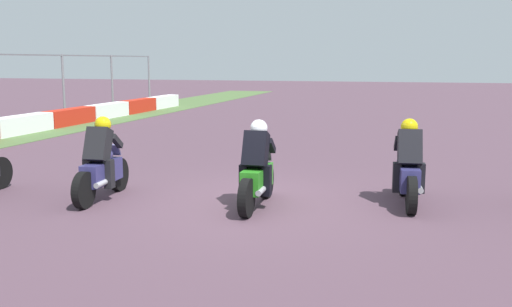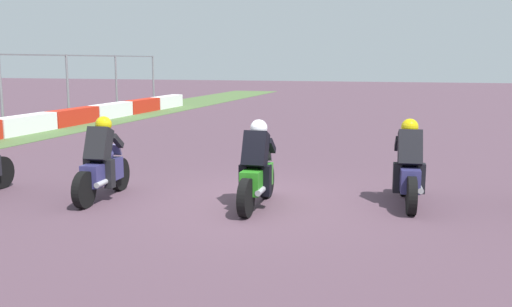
# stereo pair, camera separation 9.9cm
# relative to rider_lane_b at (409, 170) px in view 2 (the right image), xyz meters

# --- Properties ---
(ground_plane) EXTENTS (120.00, 120.00, 0.00)m
(ground_plane) POSITION_rel_rider_lane_b_xyz_m (-0.65, 2.63, -0.62)
(ground_plane) COLOR #513946
(rider_lane_b) EXTENTS (2.04, 0.57, 1.51)m
(rider_lane_b) POSITION_rel_rider_lane_b_xyz_m (0.00, 0.00, 0.00)
(rider_lane_b) COLOR black
(rider_lane_b) RESTS_ON ground_plane
(rider_lane_c) EXTENTS (2.04, 0.54, 1.51)m
(rider_lane_c) POSITION_rel_rider_lane_b_xyz_m (-0.91, 2.50, 0.00)
(rider_lane_c) COLOR black
(rider_lane_c) RESTS_ON ground_plane
(rider_lane_d) EXTENTS (2.04, 0.55, 1.51)m
(rider_lane_d) POSITION_rel_rider_lane_b_xyz_m (-1.13, 5.38, 0.00)
(rider_lane_d) COLOR black
(rider_lane_d) RESTS_ON ground_plane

